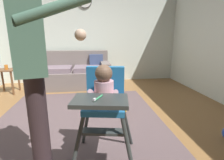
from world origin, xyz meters
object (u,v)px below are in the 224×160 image
at_px(side_table, 6,76).
at_px(high_chair, 104,97).
at_px(wall_clock, 85,1).
at_px(adult_standing, 34,69).
at_px(toy_ball, 122,110).
at_px(sippy_cup, 6,67).
at_px(couch, 74,73).

bearing_deg(side_table, high_chair, -51.68).
xyz_separation_m(side_table, wall_clock, (1.72, 0.83, 1.71)).
xyz_separation_m(adult_standing, toy_ball, (0.90, 1.14, -0.88)).
distance_m(adult_standing, wall_clock, 3.57).
relative_size(adult_standing, toy_ball, 11.70).
xyz_separation_m(toy_ball, sippy_cup, (-2.26, 1.41, 0.50)).
height_order(couch, side_table, couch).
bearing_deg(wall_clock, adult_standing, -95.73).
bearing_deg(toy_ball, couch, 116.56).
bearing_deg(side_table, adult_standing, -61.55).
bearing_deg(couch, side_table, -75.93).
height_order(toy_ball, wall_clock, wall_clock).
distance_m(couch, sippy_cup, 1.44).
relative_size(high_chair, sippy_cup, 9.66).
height_order(couch, toy_ball, couch).
distance_m(couch, side_table, 1.44).
bearing_deg(side_table, couch, 14.07).
relative_size(high_chair, wall_clock, 2.74).
bearing_deg(adult_standing, couch, 75.63).
bearing_deg(adult_standing, toy_ball, 37.80).
bearing_deg(side_table, wall_clock, 25.70).
distance_m(side_table, wall_clock, 2.56).
bearing_deg(high_chair, sippy_cup, -131.84).
distance_m(high_chair, adult_standing, 0.62).
xyz_separation_m(couch, side_table, (-1.40, -0.35, 0.05)).
xyz_separation_m(high_chair, sippy_cup, (-1.89, 2.42, -0.09)).
distance_m(high_chair, side_table, 3.10).
relative_size(couch, side_table, 3.37).
relative_size(couch, adult_standing, 1.04).
bearing_deg(adult_standing, high_chair, -0.37).
bearing_deg(wall_clock, sippy_cup, -154.02).
height_order(couch, wall_clock, wall_clock).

